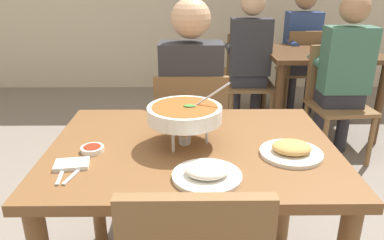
% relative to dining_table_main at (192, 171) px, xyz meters
% --- Properties ---
extents(dining_table_main, '(1.16, 0.86, 0.77)m').
position_rel_dining_table_main_xyz_m(dining_table_main, '(0.00, 0.00, 0.00)').
color(dining_table_main, brown).
rests_on(dining_table_main, ground_plane).
extents(chair_diner_main, '(0.44, 0.44, 0.90)m').
position_rel_dining_table_main_xyz_m(chair_diner_main, '(-0.00, 0.71, -0.14)').
color(chair_diner_main, brown).
rests_on(chair_diner_main, ground_plane).
extents(diner_main, '(0.40, 0.45, 1.31)m').
position_rel_dining_table_main_xyz_m(diner_main, '(0.00, 0.75, 0.10)').
color(diner_main, '#2D2D38').
rests_on(diner_main, ground_plane).
extents(curry_bowl, '(0.33, 0.30, 0.26)m').
position_rel_dining_table_main_xyz_m(curry_bowl, '(-0.03, 0.01, 0.25)').
color(curry_bowl, silver).
rests_on(curry_bowl, dining_table_main).
extents(rice_plate, '(0.24, 0.24, 0.06)m').
position_rel_dining_table_main_xyz_m(rice_plate, '(0.05, -0.27, 0.14)').
color(rice_plate, white).
rests_on(rice_plate, dining_table_main).
extents(appetizer_plate, '(0.24, 0.24, 0.06)m').
position_rel_dining_table_main_xyz_m(appetizer_plate, '(0.38, -0.10, 0.14)').
color(appetizer_plate, white).
rests_on(appetizer_plate, dining_table_main).
extents(sauce_dish, '(0.09, 0.09, 0.02)m').
position_rel_dining_table_main_xyz_m(sauce_dish, '(-0.39, -0.06, 0.13)').
color(sauce_dish, white).
rests_on(sauce_dish, dining_table_main).
extents(napkin_folded, '(0.13, 0.10, 0.02)m').
position_rel_dining_table_main_xyz_m(napkin_folded, '(-0.44, -0.18, 0.13)').
color(napkin_folded, white).
rests_on(napkin_folded, dining_table_main).
extents(fork_utensil, '(0.03, 0.17, 0.01)m').
position_rel_dining_table_main_xyz_m(fork_utensil, '(-0.46, -0.23, 0.13)').
color(fork_utensil, silver).
rests_on(fork_utensil, dining_table_main).
extents(spoon_utensil, '(0.05, 0.17, 0.01)m').
position_rel_dining_table_main_xyz_m(spoon_utensil, '(-0.41, -0.23, 0.13)').
color(spoon_utensil, silver).
rests_on(spoon_utensil, dining_table_main).
extents(dining_table_far, '(1.00, 0.80, 0.77)m').
position_rel_dining_table_main_xyz_m(dining_table_far, '(1.21, 2.00, -0.02)').
color(dining_table_far, '#51331C').
rests_on(dining_table_far, ground_plane).
extents(chair_bg_left, '(0.48, 0.48, 0.90)m').
position_rel_dining_table_main_xyz_m(chair_bg_left, '(1.19, 1.50, -0.14)').
color(chair_bg_left, brown).
rests_on(chair_bg_left, ground_plane).
extents(chair_bg_middle, '(0.45, 0.45, 0.90)m').
position_rel_dining_table_main_xyz_m(chair_bg_middle, '(1.21, 2.49, -0.14)').
color(chair_bg_middle, brown).
rests_on(chair_bg_middle, ground_plane).
extents(chair_bg_right, '(0.45, 0.45, 0.90)m').
position_rel_dining_table_main_xyz_m(chair_bg_right, '(0.57, 2.14, -0.14)').
color(chair_bg_right, brown).
rests_on(chair_bg_right, ground_plane).
extents(chair_bg_corner, '(0.50, 0.50, 0.90)m').
position_rel_dining_table_main_xyz_m(chair_bg_corner, '(0.61, 2.50, -0.14)').
color(chair_bg_corner, brown).
rests_on(chair_bg_corner, ground_plane).
extents(patron_bg_left, '(0.40, 0.45, 1.31)m').
position_rel_dining_table_main_xyz_m(patron_bg_left, '(1.19, 1.43, 0.10)').
color(patron_bg_left, '#2D2D38').
rests_on(patron_bg_left, ground_plane).
extents(patron_bg_middle, '(0.40, 0.45, 1.31)m').
position_rel_dining_table_main_xyz_m(patron_bg_middle, '(1.20, 2.55, 0.10)').
color(patron_bg_middle, '#2D2D38').
rests_on(patron_bg_middle, ground_plane).
extents(patron_bg_right, '(0.40, 0.45, 1.31)m').
position_rel_dining_table_main_xyz_m(patron_bg_right, '(0.55, 2.01, 0.10)').
color(patron_bg_right, '#2D2D38').
rests_on(patron_bg_right, ground_plane).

